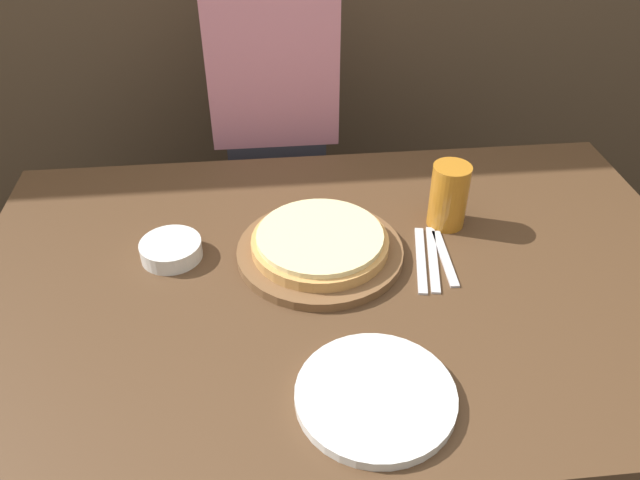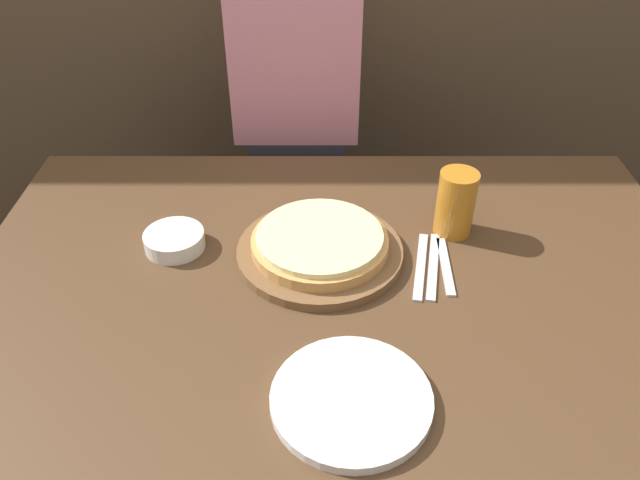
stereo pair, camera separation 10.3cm
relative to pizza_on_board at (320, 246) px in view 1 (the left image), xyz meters
The scene contains 10 objects.
ground_plane 0.74m from the pizza_on_board, 61.42° to the right, with size 12.00×12.00×0.00m, color #38332D.
dining_table 0.39m from the pizza_on_board, 61.42° to the right, with size 1.47×0.95×0.71m.
pizza_on_board is the anchor object (origin of this frame).
beer_glass 0.30m from the pizza_on_board, 16.81° to the left, with size 0.08×0.08×0.14m.
dinner_plate 0.38m from the pizza_on_board, 82.45° to the right, with size 0.26×0.26×0.02m.
side_bowl 0.30m from the pizza_on_board, behind, with size 0.12×0.12×0.04m.
fork 0.21m from the pizza_on_board, 10.24° to the right, with size 0.06×0.21×0.00m.
dinner_knife 0.23m from the pizza_on_board, ahead, with size 0.06×0.21×0.00m.
spoon 0.26m from the pizza_on_board, ahead, with size 0.03×0.18×0.00m.
diner_person 0.62m from the pizza_on_board, 96.12° to the left, with size 0.34×0.20×1.28m.
Camera 1 is at (-0.14, -0.93, 1.51)m, focal length 35.00 mm.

